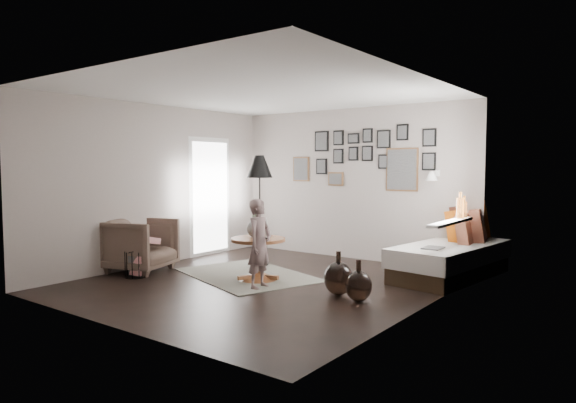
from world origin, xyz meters
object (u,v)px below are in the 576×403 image
Objects in this scene: floor_lamp at (260,171)px; armchair at (141,245)px; daybed at (453,254)px; demijohn_large at (338,278)px; pedestal_table at (258,261)px; demijohn_small at (358,286)px; child at (260,244)px; vase at (255,225)px; magazine_basket at (136,264)px.

armchair is at bearing -128.90° from floor_lamp.
daybed is 4.12× the size of demijohn_large.
pedestal_table is 1.39× the size of demijohn_large.
demijohn_small is 0.43× the size of child.
demijohn_large is 1.10× the size of demijohn_small.
floor_lamp is (-0.59, 0.82, 0.76)m from vase.
floor_lamp is at bearing -56.09° from armchair.
vase is 1.45× the size of magazine_basket.
vase reaches higher than daybed.
child reaches higher than pedestal_table.
demijohn_large is at bearing 161.08° from demijohn_small.
vase is 0.99× the size of demijohn_large.
vase is 1.09× the size of demijohn_small.
child is (0.39, -0.36, -0.18)m from vase.
child is (0.31, -0.34, 0.31)m from pedestal_table.
armchair is at bearing 132.67° from magazine_basket.
floor_lamp reaches higher than daybed.
pedestal_table is at bearing -89.15° from armchair.
daybed is 4.67m from armchair.
armchair reaches higher than pedestal_table.
armchair reaches higher than demijohn_large.
child is at bearing -100.46° from armchair.
vase is at bearing -132.26° from daybed.
floor_lamp is 4.72× the size of magazine_basket.
child reaches higher than demijohn_small.
magazine_basket is at bearing -150.21° from pedestal_table.
floor_lamp is at bearing 125.74° from vase.
armchair is at bearing -172.82° from demijohn_small.
daybed reaches higher than magazine_basket.
vase is (-0.08, 0.02, 0.49)m from pedestal_table.
floor_lamp is at bearing -152.16° from daybed.
demijohn_large is (1.33, -0.04, -0.07)m from pedestal_table.
floor_lamp is at bearing 32.02° from child.
demijohn_small is (0.35, -0.12, -0.02)m from demijohn_large.
vase is at bearing 39.54° from child.
child reaches higher than vase.
magazine_basket is 0.32× the size of child.
demijohn_small is at bearing -5.67° from vase.
pedestal_table is 2.84m from daybed.
vase is 0.46× the size of child.
daybed is at bearing 78.22° from demijohn_small.
armchair is (-1.76, -0.62, -0.36)m from vase.
child is at bearing 16.35° from magazine_basket.
child is (-1.02, -0.31, 0.38)m from demijohn_large.
armchair is 0.76× the size of child.
child is at bearing -172.12° from demijohn_small.
vase reaches higher than magazine_basket.
armchair is 2.37× the size of magazine_basket.
child is (1.88, 0.55, 0.40)m from magazine_basket.
demijohn_large is at bearing -80.79° from child.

